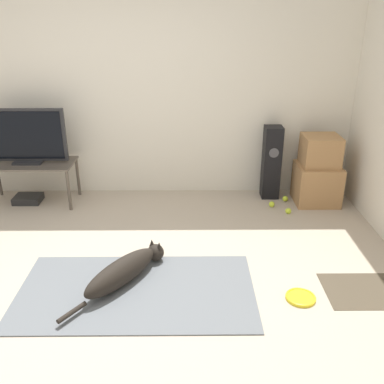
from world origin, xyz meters
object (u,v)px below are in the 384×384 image
at_px(cardboard_box_lower, 317,184).
at_px(tennis_ball_loose_on_carpet, 285,199).
at_px(frisbee, 301,297).
at_px(tv, 25,137).
at_px(floor_speaker, 271,163).
at_px(game_console, 28,199).
at_px(cardboard_box_upper, 320,151).
at_px(tv_stand, 30,167).
at_px(dog, 125,270).
at_px(tennis_ball_by_boxes, 288,211).
at_px(tennis_ball_near_speaker, 272,204).

relative_size(cardboard_box_lower, tennis_ball_loose_on_carpet, 7.52).
xyz_separation_m(frisbee, cardboard_box_lower, (0.62, 1.86, 0.22)).
bearing_deg(tv, frisbee, -34.65).
relative_size(cardboard_box_lower, floor_speaker, 0.57).
height_order(frisbee, game_console, game_console).
bearing_deg(cardboard_box_upper, tv, 179.88).
distance_m(cardboard_box_upper, tv, 3.35).
xyz_separation_m(tv_stand, tennis_ball_loose_on_carpet, (2.99, -0.01, -0.40)).
bearing_deg(dog, game_console, 130.01).
height_order(frisbee, tennis_ball_loose_on_carpet, tennis_ball_loose_on_carpet).
relative_size(tennis_ball_by_boxes, game_console, 0.21).
relative_size(tv, game_console, 2.96).
relative_size(tv_stand, tv, 1.11).
xyz_separation_m(dog, cardboard_box_lower, (2.04, 1.62, 0.11)).
distance_m(frisbee, tv_stand, 3.34).
bearing_deg(frisbee, dog, 170.54).
height_order(floor_speaker, tv_stand, floor_speaker).
bearing_deg(tennis_ball_near_speaker, tv_stand, 176.67).
relative_size(tennis_ball_near_speaker, game_console, 0.21).
distance_m(dog, tv, 2.21).
bearing_deg(cardboard_box_upper, tennis_ball_by_boxes, -138.87).
bearing_deg(cardboard_box_lower, tennis_ball_loose_on_carpet, 177.04).
height_order(floor_speaker, tennis_ball_near_speaker, floor_speaker).
bearing_deg(tennis_ball_by_boxes, floor_speaker, 105.20).
height_order(tv, game_console, tv).
xyz_separation_m(floor_speaker, game_console, (-2.90, -0.14, -0.40)).
distance_m(cardboard_box_upper, tennis_ball_near_speaker, 0.82).
height_order(dog, tv, tv).
bearing_deg(tennis_ball_near_speaker, tv, 176.62).
bearing_deg(frisbee, cardboard_box_upper, 71.68).
bearing_deg(tennis_ball_loose_on_carpet, tv_stand, 179.90).
bearing_deg(tennis_ball_by_boxes, tv, 173.31).
bearing_deg(floor_speaker, cardboard_box_lower, -17.83).
distance_m(tv, tennis_ball_near_speaker, 2.91).
xyz_separation_m(tennis_ball_near_speaker, tennis_ball_loose_on_carpet, (0.19, 0.16, 0.00)).
height_order(cardboard_box_lower, tennis_ball_loose_on_carpet, cardboard_box_lower).
relative_size(cardboard_box_lower, tv, 0.54).
height_order(floor_speaker, tennis_ball_loose_on_carpet, floor_speaker).
bearing_deg(tv, tv_stand, -90.00).
relative_size(dog, cardboard_box_upper, 2.38).
relative_size(tennis_ball_loose_on_carpet, game_console, 0.21).
distance_m(tv_stand, tennis_ball_near_speaker, 2.84).
xyz_separation_m(tv, tennis_ball_by_boxes, (2.96, -0.35, -0.77)).
bearing_deg(cardboard_box_lower, game_console, 179.61).
bearing_deg(tv_stand, cardboard_box_lower, -0.40).
bearing_deg(frisbee, game_console, 146.14).
distance_m(dog, frisbee, 1.45).
height_order(cardboard_box_lower, tennis_ball_by_boxes, cardboard_box_lower).
height_order(dog, tv_stand, tv_stand).
xyz_separation_m(cardboard_box_upper, game_console, (-3.42, 0.00, -0.59)).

